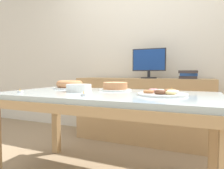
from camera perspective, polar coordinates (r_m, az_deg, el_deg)
wall_back at (r=2.92m, az=10.13°, el=11.33°), size 8.00×0.10×2.60m
dining_table at (r=1.57m, az=-1.65°, el=-5.60°), size 1.69×0.87×0.73m
sideboard at (r=2.65m, az=8.49°, el=-7.15°), size 1.72×0.44×0.82m
computer_monitor at (r=2.59m, az=10.48°, el=5.94°), size 0.42×0.20×0.38m
book_stack at (r=2.52m, az=20.95°, el=2.66°), size 0.22×0.20×0.10m
cake_chocolate_round at (r=1.77m, az=0.95°, el=-0.65°), size 0.29×0.29×0.07m
cake_golden_bundt at (r=2.03m, az=-12.02°, el=-0.07°), size 0.31×0.31×0.08m
pastry_platter at (r=1.43m, az=14.18°, el=-2.41°), size 0.35×0.35×0.04m
plate_stack at (r=1.69m, az=-9.44°, el=-0.95°), size 0.21×0.21×0.06m
tealight_left_edge at (r=1.70m, az=-24.79°, el=-1.86°), size 0.04×0.04×0.04m
tealight_near_cakes at (r=1.77m, az=16.70°, el=-1.51°), size 0.04×0.04×0.04m
tealight_near_front at (r=1.36m, az=-8.09°, el=-2.83°), size 0.04×0.04×0.04m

